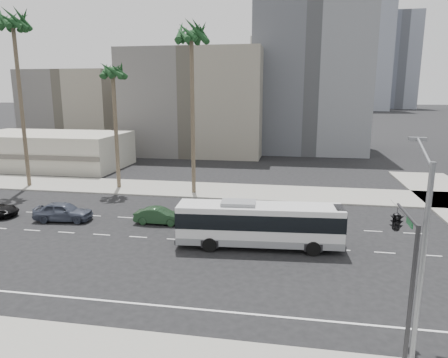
% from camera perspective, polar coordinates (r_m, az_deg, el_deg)
% --- Properties ---
extents(ground, '(700.00, 700.00, 0.00)m').
position_cam_1_polar(ground, '(30.45, -1.30, -8.84)').
color(ground, black).
rests_on(ground, ground).
extents(sidewalk_north, '(120.00, 7.00, 0.15)m').
position_cam_1_polar(sidewalk_north, '(45.06, 2.52, -1.76)').
color(sidewalk_north, gray).
rests_on(sidewalk_north, ground).
extents(commercial_low, '(22.00, 12.16, 5.00)m').
position_cam_1_polar(commercial_low, '(65.09, -23.38, 3.75)').
color(commercial_low, '#B3AE9D').
rests_on(commercial_low, ground).
extents(midrise_beige_west, '(24.00, 18.00, 18.00)m').
position_cam_1_polar(midrise_beige_west, '(74.99, -3.71, 10.69)').
color(midrise_beige_west, slate).
rests_on(midrise_beige_west, ground).
extents(midrise_gray_center, '(20.00, 20.00, 26.00)m').
position_cam_1_polar(midrise_gray_center, '(79.95, 11.97, 13.41)').
color(midrise_gray_center, '#56585F').
rests_on(midrise_gray_center, ground).
extents(midrise_beige_far, '(18.00, 16.00, 15.00)m').
position_cam_1_polar(midrise_beige_far, '(89.30, -19.58, 9.29)').
color(midrise_beige_far, slate).
rests_on(midrise_beige_far, ground).
extents(civic_tower, '(42.00, 42.00, 129.00)m').
position_cam_1_polar(civic_tower, '(279.38, 8.71, 17.78)').
color(civic_tower, beige).
rests_on(civic_tower, ground).
extents(highrise_right, '(26.00, 26.00, 70.00)m').
position_cam_1_polar(highrise_right, '(261.99, 19.36, 16.80)').
color(highrise_right, slate).
rests_on(highrise_right, ground).
extents(highrise_far, '(22.00, 22.00, 60.00)m').
position_cam_1_polar(highrise_far, '(295.62, 23.29, 14.93)').
color(highrise_far, slate).
rests_on(highrise_far, ground).
extents(city_bus, '(11.81, 3.45, 3.35)m').
position_cam_1_polar(city_bus, '(29.09, 4.97, -6.23)').
color(city_bus, silver).
rests_on(city_bus, ground).
extents(car_a, '(1.47, 4.16, 1.37)m').
position_cam_1_polar(car_a, '(34.72, -9.07, -5.12)').
color(car_a, '#1F3D23').
rests_on(car_a, ground).
extents(car_b, '(2.47, 5.08, 1.67)m').
position_cam_1_polar(car_b, '(37.63, -21.66, -4.26)').
color(car_b, '#3D4454').
rests_on(car_b, ground).
extents(streetlight_corner, '(0.95, 4.16, 8.89)m').
position_cam_1_polar(streetlight_corner, '(18.00, 25.99, -8.32)').
color(streetlight_corner, slate).
rests_on(streetlight_corner, ground).
extents(traffic_signal, '(2.79, 3.66, 6.11)m').
position_cam_1_polar(traffic_signal, '(19.63, 23.26, -6.11)').
color(traffic_signal, '#262628').
rests_on(traffic_signal, ground).
extents(palm_near, '(5.28, 5.28, 17.77)m').
position_cam_1_polar(palm_near, '(43.53, -4.60, 18.97)').
color(palm_near, brown).
rests_on(palm_near, ground).
extents(palm_mid, '(4.57, 4.57, 14.15)m').
position_cam_1_polar(palm_mid, '(47.15, -15.35, 13.96)').
color(palm_mid, brown).
rests_on(palm_mid, ground).
extents(palm_far, '(5.70, 5.70, 19.55)m').
position_cam_1_polar(palm_far, '(52.15, -27.51, 18.41)').
color(palm_far, brown).
rests_on(palm_far, ground).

